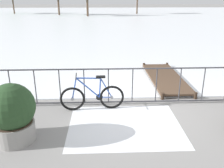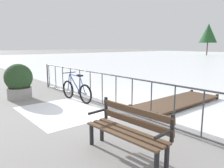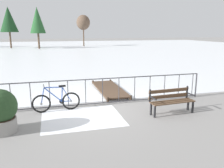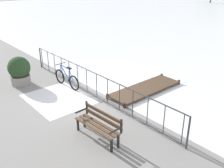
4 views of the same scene
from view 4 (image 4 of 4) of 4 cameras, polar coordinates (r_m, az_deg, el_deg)
ground_plane at (r=10.42m, az=-4.50°, el=-2.59°), size 160.00×160.00×0.00m
snow_patch at (r=10.36m, az=-11.99°, el=-3.23°), size 2.64×2.12×0.01m
railing_fence at (r=10.19m, az=-4.60°, el=0.23°), size 9.06×0.06×1.07m
bicycle_near_railing at (r=11.24m, az=-10.09°, el=1.16°), size 1.71×0.52×0.97m
park_bench at (r=7.66m, az=-2.88°, el=-8.61°), size 1.63×0.59×0.89m
planter_with_shrub at (r=11.95m, az=-20.00°, el=2.84°), size 0.98×0.98×1.27m
wooden_dock at (r=10.83m, az=7.46°, el=-0.98°), size 1.10×3.45×0.20m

